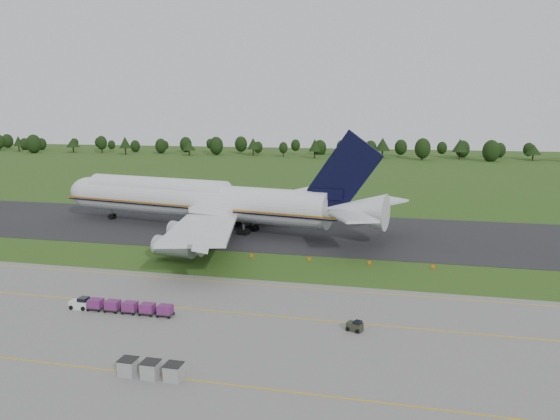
% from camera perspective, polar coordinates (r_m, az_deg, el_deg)
% --- Properties ---
extents(ground, '(600.00, 600.00, 0.00)m').
position_cam_1_polar(ground, '(92.32, -2.26, -5.81)').
color(ground, '#2A4915').
rests_on(ground, ground).
extents(apron, '(300.00, 52.00, 0.06)m').
position_cam_1_polar(apron, '(62.19, -10.94, -14.15)').
color(apron, slate).
rests_on(apron, ground).
extents(taxiway, '(300.00, 40.00, 0.08)m').
position_cam_1_polar(taxiway, '(118.70, 1.37, -2.16)').
color(taxiway, black).
rests_on(taxiway, ground).
extents(apron_markings, '(300.00, 30.20, 0.01)m').
position_cam_1_polar(apron_markings, '(68.09, -8.48, -11.82)').
color(apron_markings, gold).
rests_on(apron_markings, apron).
extents(tree_line, '(520.73, 23.58, 11.70)m').
position_cam_1_polar(tree_line, '(307.47, 7.56, 6.55)').
color(tree_line, black).
rests_on(tree_line, ground).
extents(aircraft, '(79.33, 75.63, 22.18)m').
position_cam_1_polar(aircraft, '(120.95, -8.08, 1.01)').
color(aircraft, silver).
rests_on(aircraft, ground).
extents(baggage_train, '(14.36, 1.52, 1.47)m').
position_cam_1_polar(baggage_train, '(74.15, -16.45, -9.63)').
color(baggage_train, silver).
rests_on(baggage_train, apron).
extents(utility_cart, '(2.09, 1.66, 1.00)m').
position_cam_1_polar(utility_cart, '(66.24, 7.81, -12.00)').
color(utility_cart, '#292C1F').
rests_on(utility_cart, apron).
extents(uld_row, '(6.47, 1.67, 1.65)m').
position_cam_1_polar(uld_row, '(56.51, -13.36, -15.89)').
color(uld_row, gray).
rests_on(uld_row, apron).
extents(edge_markers, '(31.70, 0.30, 0.60)m').
position_cam_1_polar(edge_markers, '(94.40, 6.18, -5.33)').
color(edge_markers, '#FF5E08').
rests_on(edge_markers, ground).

